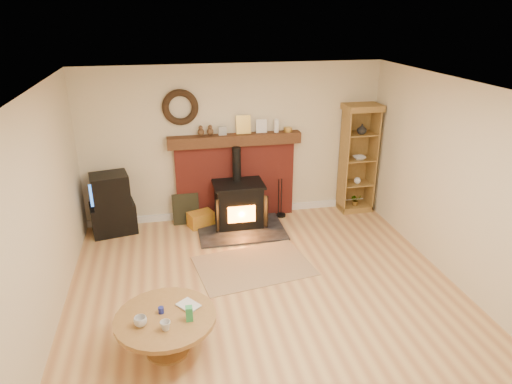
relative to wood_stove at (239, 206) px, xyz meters
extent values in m
plane|color=#B4794B|center=(0.01, -2.28, -0.37)|extent=(5.50, 5.50, 0.00)
cube|color=beige|center=(0.01, 0.47, 0.93)|extent=(5.00, 0.02, 2.60)
cube|color=beige|center=(-2.49, -2.28, 0.93)|extent=(0.02, 5.50, 2.60)
cube|color=beige|center=(2.51, -2.28, 0.93)|extent=(0.02, 5.50, 2.60)
cube|color=white|center=(0.01, -2.28, 2.23)|extent=(5.00, 5.50, 0.02)
cube|color=white|center=(0.01, 0.45, -0.31)|extent=(5.00, 0.04, 0.12)
torus|color=black|center=(-0.84, 0.41, 1.58)|extent=(0.57, 0.11, 0.57)
cube|color=maroon|center=(0.01, 0.40, 0.28)|extent=(2.00, 0.15, 1.30)
cube|color=#382211|center=(0.01, 0.36, 1.02)|extent=(2.20, 0.22, 0.18)
cube|color=#999999|center=(-0.19, 0.37, 1.18)|extent=(0.13, 0.05, 0.14)
cube|color=gold|center=(0.16, 0.39, 1.26)|extent=(0.24, 0.06, 0.30)
cube|color=white|center=(0.46, 0.39, 1.22)|extent=(0.18, 0.05, 0.22)
cylinder|color=white|center=(0.71, 0.37, 1.22)|extent=(0.08, 0.08, 0.22)
cylinder|color=gold|center=(0.91, 0.37, 1.14)|extent=(0.14, 0.14, 0.07)
cube|color=black|center=(0.00, -0.18, -0.36)|extent=(1.40, 1.00, 0.03)
cube|color=black|center=(0.00, 0.02, 0.00)|extent=(0.74, 0.53, 0.69)
cube|color=black|center=(0.00, 0.02, 0.37)|extent=(0.81, 0.58, 0.04)
cylinder|color=black|center=(0.00, 0.17, 0.67)|extent=(0.14, 0.14, 0.56)
cube|color=orange|center=(0.00, -0.25, -0.04)|extent=(0.44, 0.02, 0.28)
cube|color=black|center=(-0.34, -0.19, -0.02)|extent=(0.17, 0.24, 0.55)
cube|color=black|center=(0.34, -0.19, -0.02)|extent=(0.17, 0.24, 0.55)
cube|color=brown|center=(-0.02, -1.31, -0.36)|extent=(1.72, 1.31, 0.01)
cube|color=black|center=(-2.02, 0.19, -0.12)|extent=(0.76, 0.60, 0.50)
cube|color=black|center=(-2.02, 0.19, 0.38)|extent=(0.64, 0.57, 0.50)
cube|color=blue|center=(-2.07, -0.04, 0.40)|extent=(0.44, 0.11, 0.36)
cube|color=brown|center=(2.15, 0.25, -0.32)|extent=(0.55, 0.40, 0.10)
cube|color=brown|center=(2.15, 0.45, 0.56)|extent=(0.55, 0.02, 1.76)
cube|color=brown|center=(1.89, 0.25, 0.56)|extent=(0.02, 0.40, 1.76)
cube|color=brown|center=(2.42, 0.25, 0.56)|extent=(0.02, 0.40, 1.76)
cube|color=brown|center=(2.15, 0.25, 1.49)|extent=(0.61, 0.44, 0.10)
cube|color=brown|center=(2.15, 0.25, 0.13)|extent=(0.51, 0.36, 0.02)
cube|color=brown|center=(2.15, 0.25, 0.58)|extent=(0.51, 0.36, 0.02)
cube|color=brown|center=(2.15, 0.25, 1.04)|extent=(0.51, 0.36, 0.02)
imported|color=white|center=(2.15, 0.20, 1.13)|extent=(0.17, 0.17, 0.17)
imported|color=white|center=(2.15, 0.20, 0.62)|extent=(0.22, 0.22, 0.05)
sphere|color=white|center=(2.15, 0.20, 0.20)|extent=(0.12, 0.12, 0.12)
imported|color=#329B54|center=(2.15, 0.20, -0.16)|extent=(0.19, 0.16, 0.21)
cube|color=yellow|center=(-0.63, 0.12, -0.24)|extent=(0.47, 0.38, 0.25)
cube|color=black|center=(-0.86, 0.27, -0.11)|extent=(0.44, 0.12, 0.53)
cylinder|color=black|center=(0.78, 0.22, -0.35)|extent=(0.16, 0.16, 0.04)
cylinder|color=black|center=(0.73, 0.22, -0.02)|extent=(0.02, 0.02, 0.70)
cylinder|color=black|center=(0.78, 0.22, -0.02)|extent=(0.02, 0.02, 0.70)
cylinder|color=brown|center=(-1.25, -2.81, -0.36)|extent=(0.46, 0.46, 0.03)
cylinder|color=brown|center=(-1.25, -2.81, -0.16)|extent=(0.17, 0.17, 0.37)
cylinder|color=brown|center=(-1.25, -2.81, 0.05)|extent=(1.05, 1.05, 0.05)
imported|color=white|center=(-1.49, -2.91, 0.13)|extent=(0.13, 0.13, 0.10)
imported|color=white|center=(-1.25, -3.03, 0.12)|extent=(0.11, 0.11, 0.10)
imported|color=#4C331E|center=(-1.07, -2.74, 0.09)|extent=(0.17, 0.23, 0.02)
cylinder|color=navy|center=(-1.29, -2.75, 0.11)|extent=(0.06, 0.06, 0.07)
cube|color=#329B54|center=(-1.01, -2.92, 0.16)|extent=(0.07, 0.07, 0.16)
camera|label=1|loc=(-1.12, -6.80, 3.04)|focal=32.00mm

